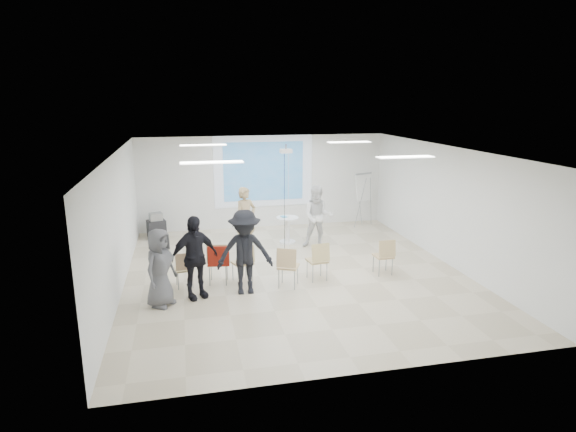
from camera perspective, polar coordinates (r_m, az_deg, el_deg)
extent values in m
cube|color=beige|center=(11.85, 0.84, -7.03)|extent=(8.00, 9.00, 0.10)
cube|color=white|center=(11.12, 0.89, 8.06)|extent=(8.00, 9.00, 0.10)
cube|color=silver|center=(15.76, -2.93, 4.08)|extent=(8.00, 0.10, 3.00)
cube|color=silver|center=(11.20, -19.75, -0.79)|extent=(0.10, 9.00, 3.00)
cube|color=silver|center=(12.91, 18.65, 1.17)|extent=(0.10, 9.00, 3.00)
cube|color=silver|center=(15.64, -2.91, 5.31)|extent=(3.20, 0.01, 2.30)
cube|color=teal|center=(15.62, -2.90, 5.30)|extent=(2.60, 0.01, 1.90)
cylinder|color=white|center=(14.21, -0.07, -3.09)|extent=(0.58, 0.58, 0.05)
cylinder|color=white|center=(14.12, -0.07, -1.73)|extent=(0.16, 0.16, 0.70)
cylinder|color=white|center=(14.02, -0.07, -0.23)|extent=(0.79, 0.79, 0.04)
cube|color=white|center=(14.01, 0.19, -0.13)|extent=(0.26, 0.23, 0.01)
cube|color=#429FC7|center=(14.03, -0.50, -0.07)|extent=(0.20, 0.25, 0.02)
imported|color=tan|center=(13.32, -5.04, 0.12)|extent=(0.89, 0.80, 2.04)
imported|color=white|center=(13.62, 3.56, 0.31)|extent=(1.12, 0.99, 1.97)
cube|color=silver|center=(13.52, -4.45, 1.74)|extent=(0.10, 0.13, 0.04)
cube|color=white|center=(13.73, 2.57, 1.91)|extent=(0.07, 0.12, 0.04)
cube|color=tan|center=(11.14, -12.22, -6.15)|extent=(0.44, 0.44, 0.04)
cube|color=tan|center=(10.89, -12.16, -5.31)|extent=(0.40, 0.13, 0.38)
cylinder|color=gray|center=(11.05, -12.88, -7.54)|extent=(0.02, 0.02, 0.41)
cylinder|color=gray|center=(11.09, -11.23, -7.39)|extent=(0.02, 0.02, 0.41)
cylinder|color=#94969C|center=(11.35, -13.08, -6.98)|extent=(0.02, 0.02, 0.41)
cylinder|color=gray|center=(11.38, -11.47, -6.83)|extent=(0.02, 0.02, 0.41)
cube|color=tan|center=(11.20, -8.28, -5.49)|extent=(0.53, 0.53, 0.04)
cube|color=tan|center=(10.91, -8.42, -4.51)|extent=(0.47, 0.16, 0.44)
cylinder|color=gray|center=(11.13, -9.27, -7.03)|extent=(0.03, 0.03, 0.48)
cylinder|color=gray|center=(11.10, -7.35, -7.02)|extent=(0.03, 0.03, 0.48)
cylinder|color=#94989D|center=(11.48, -9.09, -6.37)|extent=(0.03, 0.03, 0.48)
cylinder|color=gray|center=(11.44, -7.23, -6.36)|extent=(0.03, 0.03, 0.48)
cube|color=tan|center=(11.24, -5.44, -5.55)|extent=(0.53, 0.53, 0.04)
cube|color=tan|center=(10.99, -5.01, -4.62)|extent=(0.42, 0.22, 0.40)
cylinder|color=gray|center=(11.11, -5.81, -7.06)|extent=(0.03, 0.03, 0.44)
cylinder|color=#94979C|center=(11.25, -4.25, -6.76)|extent=(0.03, 0.03, 0.44)
cylinder|color=#96999E|center=(11.40, -6.56, -6.53)|extent=(0.03, 0.03, 0.44)
cylinder|color=gray|center=(11.53, -5.02, -6.24)|extent=(0.03, 0.03, 0.44)
cube|color=tan|center=(10.89, 0.03, -5.99)|extent=(0.59, 0.59, 0.04)
cube|color=tan|center=(10.61, -0.20, -5.02)|extent=(0.44, 0.26, 0.42)
cylinder|color=gray|center=(10.85, -1.10, -7.45)|extent=(0.03, 0.03, 0.47)
cylinder|color=gray|center=(10.78, 0.79, -7.59)|extent=(0.03, 0.03, 0.47)
cylinder|color=#93969B|center=(11.18, -0.69, -6.79)|extent=(0.03, 0.03, 0.47)
cylinder|color=#95979D|center=(11.11, 1.14, -6.92)|extent=(0.03, 0.03, 0.47)
cube|color=tan|center=(11.31, 3.46, -5.29)|extent=(0.49, 0.49, 0.04)
cube|color=#CEB777|center=(11.05, 3.91, -4.35)|extent=(0.44, 0.14, 0.42)
cylinder|color=gray|center=(11.17, 2.96, -6.83)|extent=(0.03, 0.03, 0.46)
cylinder|color=gray|center=(11.31, 4.63, -6.61)|extent=(0.03, 0.03, 0.46)
cylinder|color=#93979C|center=(11.48, 2.28, -6.25)|extent=(0.03, 0.03, 0.46)
cylinder|color=gray|center=(11.61, 3.90, -6.04)|extent=(0.03, 0.03, 0.46)
cube|color=tan|center=(11.88, 11.21, -4.68)|extent=(0.43, 0.43, 0.04)
cube|color=tan|center=(11.63, 11.69, -3.81)|extent=(0.42, 0.10, 0.40)
cylinder|color=gray|center=(11.74, 10.76, -6.07)|extent=(0.02, 0.02, 0.44)
cylinder|color=gray|center=(11.88, 12.25, -5.90)|extent=(0.02, 0.02, 0.44)
cylinder|color=gray|center=(12.03, 10.08, -5.55)|extent=(0.02, 0.02, 0.44)
cylinder|color=gray|center=(12.17, 11.55, -5.39)|extent=(0.02, 0.02, 0.44)
cube|color=#AA2314|center=(10.92, -8.23, -4.73)|extent=(0.49, 0.18, 0.46)
imported|color=black|center=(11.25, -5.45, -5.36)|extent=(0.39, 0.33, 0.03)
imported|color=black|center=(10.31, -11.09, -4.15)|extent=(1.39, 1.12, 2.07)
imported|color=black|center=(10.39, -5.15, -3.64)|extent=(1.39, 0.79, 2.12)
imported|color=#59595E|center=(10.12, -14.97, -5.41)|extent=(1.00, 1.07, 1.83)
cylinder|color=#92959A|center=(15.81, 8.56, 1.52)|extent=(0.36, 0.09, 1.64)
cylinder|color=gray|center=(16.12, 9.78, 1.71)|extent=(0.23, 0.30, 1.64)
cylinder|color=#909498|center=(16.18, 8.47, 1.81)|extent=(0.15, 0.35, 1.64)
cube|color=silver|center=(15.95, 8.98, 3.48)|extent=(0.67, 0.41, 0.92)
cube|color=gray|center=(15.91, 8.94, 4.97)|extent=(0.64, 0.29, 0.06)
cube|color=black|center=(15.18, -15.31, -1.46)|extent=(0.61, 0.54, 0.52)
cube|color=gray|center=(15.08, -15.41, -0.08)|extent=(0.43, 0.40, 0.23)
cylinder|color=black|center=(15.06, -15.90, -2.65)|extent=(0.08, 0.08, 0.06)
cylinder|color=black|center=(15.14, -14.35, -2.46)|extent=(0.08, 0.08, 0.06)
cylinder|color=black|center=(15.35, -16.14, -2.35)|extent=(0.08, 0.08, 0.06)
cylinder|color=black|center=(15.43, -14.62, -2.16)|extent=(0.08, 0.08, 0.06)
cube|color=white|center=(12.62, -0.24, 7.71)|extent=(0.30, 0.25, 0.10)
cylinder|color=gray|center=(12.61, -0.24, 8.21)|extent=(0.04, 0.04, 0.14)
cylinder|color=black|center=(12.77, -0.42, 1.25)|extent=(0.01, 0.01, 2.77)
cylinder|color=white|center=(12.77, 0.04, 1.25)|extent=(0.01, 0.01, 2.77)
cube|color=white|center=(12.84, -10.02, 8.28)|extent=(1.20, 0.30, 0.02)
cube|color=white|center=(13.61, 7.24, 8.68)|extent=(1.20, 0.30, 0.02)
cube|color=white|center=(9.36, -9.02, 6.30)|extent=(1.20, 0.30, 0.02)
cube|color=white|center=(10.39, 13.72, 6.81)|extent=(1.20, 0.30, 0.02)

